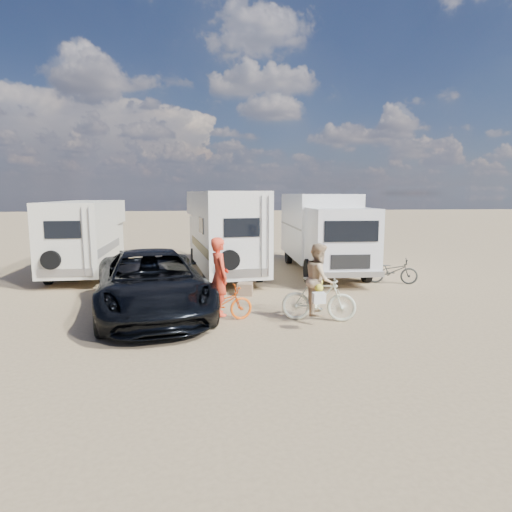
{
  "coord_description": "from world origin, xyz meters",
  "views": [
    {
      "loc": [
        -0.86,
        -10.6,
        3.19
      ],
      "look_at": [
        0.88,
        2.34,
        1.3
      ],
      "focal_mm": 30.44,
      "sensor_mm": 36.0,
      "label": 1
    }
  ],
  "objects": [
    {
      "name": "crate",
      "position": [
        0.59,
        2.76,
        0.19
      ],
      "size": [
        0.56,
        0.56,
        0.38
      ],
      "primitive_type": "cube",
      "rotation": [
        0.0,
        0.0,
        -0.21
      ],
      "color": "#7D6048",
      "rests_on": "ground"
    },
    {
      "name": "bike_woman",
      "position": [
        2.12,
        -0.29,
        0.56
      ],
      "size": [
        1.93,
        1.01,
        1.12
      ],
      "primitive_type": "imported",
      "rotation": [
        0.0,
        0.0,
        1.29
      ],
      "color": "beige",
      "rests_on": "ground"
    },
    {
      "name": "bike_parked",
      "position": [
        5.98,
        3.81,
        0.46
      ],
      "size": [
        1.84,
        1.2,
        0.91
      ],
      "primitive_type": "imported",
      "rotation": [
        0.0,
        0.0,
        1.2
      ],
      "color": "#2A2D2A",
      "rests_on": "ground"
    },
    {
      "name": "box_truck",
      "position": [
        4.2,
        6.42,
        1.58
      ],
      "size": [
        2.71,
        7.45,
        3.16
      ],
      "primitive_type": null,
      "rotation": [
        0.0,
        0.0,
        -0.05
      ],
      "color": "silver",
      "rests_on": "ground"
    },
    {
      "name": "rv_main",
      "position": [
        0.12,
        6.84,
        1.63
      ],
      "size": [
        2.92,
        7.76,
        3.27
      ],
      "primitive_type": null,
      "rotation": [
        0.0,
        0.0,
        0.11
      ],
      "color": "white",
      "rests_on": "ground"
    },
    {
      "name": "rider_woman",
      "position": [
        2.12,
        -0.29,
        0.9
      ],
      "size": [
        0.89,
        1.02,
        1.79
      ],
      "primitive_type": "imported",
      "rotation": [
        0.0,
        0.0,
        1.29
      ],
      "color": "tan",
      "rests_on": "ground"
    },
    {
      "name": "rv_left",
      "position": [
        -5.2,
        7.06,
        1.44
      ],
      "size": [
        2.09,
        5.96,
        2.88
      ],
      "primitive_type": null,
      "rotation": [
        0.0,
        0.0,
        0.0
      ],
      "color": "silver",
      "rests_on": "ground"
    },
    {
      "name": "dark_suv",
      "position": [
        -2.11,
        1.0,
        0.83
      ],
      "size": [
        3.78,
        6.39,
        1.67
      ],
      "primitive_type": "imported",
      "rotation": [
        0.0,
        0.0,
        0.18
      ],
      "color": "black",
      "rests_on": "ground"
    },
    {
      "name": "cooler",
      "position": [
        -1.01,
        1.92,
        0.2
      ],
      "size": [
        0.57,
        0.46,
        0.41
      ],
      "primitive_type": "cube",
      "rotation": [
        0.0,
        0.0,
        -0.19
      ],
      "color": "#245290",
      "rests_on": "ground"
    },
    {
      "name": "bike_man",
      "position": [
        -0.35,
        -0.03,
        0.45
      ],
      "size": [
        1.79,
        0.99,
        0.89
      ],
      "primitive_type": "imported",
      "rotation": [
        0.0,
        0.0,
        1.82
      ],
      "color": "#F15A0F",
      "rests_on": "ground"
    },
    {
      "name": "ground",
      "position": [
        0.0,
        0.0,
        0.0
      ],
      "size": [
        140.0,
        140.0,
        0.0
      ],
      "primitive_type": "plane",
      "color": "tan",
      "rests_on": "ground"
    },
    {
      "name": "rider_man",
      "position": [
        -0.35,
        -0.03,
        0.97
      ],
      "size": [
        0.63,
        0.8,
        1.95
      ],
      "primitive_type": "imported",
      "rotation": [
        0.0,
        0.0,
        1.82
      ],
      "color": "#E73F24",
      "rests_on": "ground"
    }
  ]
}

